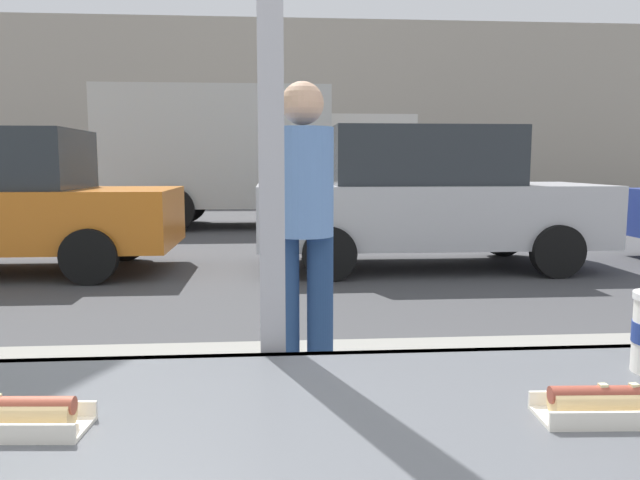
# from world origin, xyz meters

# --- Properties ---
(ground_plane) EXTENTS (60.00, 60.00, 0.00)m
(ground_plane) POSITION_xyz_m (0.00, 8.00, 0.00)
(ground_plane) COLOR #424244
(sidewalk_strip) EXTENTS (16.00, 2.80, 0.15)m
(sidewalk_strip) POSITION_xyz_m (0.00, 1.60, 0.08)
(sidewalk_strip) COLOR gray
(sidewalk_strip) RESTS_ON ground
(building_facade_far) EXTENTS (28.00, 1.20, 6.29)m
(building_facade_far) POSITION_xyz_m (0.00, 21.29, 3.14)
(building_facade_far) COLOR #A89E8E
(building_facade_far) RESTS_ON ground
(hotdog_tray_near) EXTENTS (0.26, 0.10, 0.05)m
(hotdog_tray_near) POSITION_xyz_m (0.51, -0.32, 1.02)
(hotdog_tray_near) COLOR silver
(hotdog_tray_near) RESTS_ON window_counter
(parked_car_silver) EXTENTS (4.44, 1.96, 1.83)m
(parked_car_silver) POSITION_xyz_m (2.00, 6.83, 0.92)
(parked_car_silver) COLOR #BCBCC1
(parked_car_silver) RESTS_ON ground
(box_truck) EXTENTS (6.47, 2.44, 2.92)m
(box_truck) POSITION_xyz_m (-0.43, 12.38, 1.59)
(box_truck) COLOR beige
(box_truck) RESTS_ON ground
(pedestrian) EXTENTS (0.32, 0.32, 1.63)m
(pedestrian) POSITION_xyz_m (0.16, 2.05, 1.09)
(pedestrian) COLOR navy
(pedestrian) RESTS_ON sidewalk_strip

